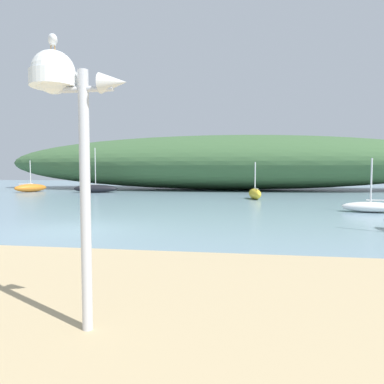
{
  "coord_description": "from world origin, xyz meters",
  "views": [
    {
      "loc": [
        5.7,
        -11.21,
        2.06
      ],
      "look_at": [
        2.88,
        7.67,
        0.89
      ],
      "focal_mm": 32.04,
      "sensor_mm": 36.0,
      "label": 1
    }
  ],
  "objects_px": {
    "mast_structure": "(64,100)",
    "sailboat_outer_mooring": "(370,207)",
    "sailboat_near_shore": "(96,189)",
    "sailboat_far_left": "(31,188)",
    "seagull_on_radar": "(53,39)",
    "sailboat_mid_channel": "(255,194)"
  },
  "relations": [
    {
      "from": "seagull_on_radar",
      "to": "sailboat_outer_mooring",
      "type": "height_order",
      "value": "seagull_on_radar"
    },
    {
      "from": "seagull_on_radar",
      "to": "mast_structure",
      "type": "bearing_deg",
      "value": -5.57
    },
    {
      "from": "sailboat_near_shore",
      "to": "sailboat_far_left",
      "type": "xyz_separation_m",
      "value": [
        -6.79,
        0.07,
        0.01
      ]
    },
    {
      "from": "sailboat_outer_mooring",
      "to": "sailboat_far_left",
      "type": "bearing_deg",
      "value": 154.55
    },
    {
      "from": "sailboat_mid_channel",
      "to": "sailboat_near_shore",
      "type": "distance_m",
      "value": 15.8
    },
    {
      "from": "seagull_on_radar",
      "to": "sailboat_far_left",
      "type": "bearing_deg",
      "value": 124.23
    },
    {
      "from": "seagull_on_radar",
      "to": "sailboat_outer_mooring",
      "type": "xyz_separation_m",
      "value": [
        8.47,
        14.42,
        -3.28
      ]
    },
    {
      "from": "mast_structure",
      "to": "sailboat_near_shore",
      "type": "xyz_separation_m",
      "value": [
        -11.91,
        27.23,
        -2.48
      ]
    },
    {
      "from": "seagull_on_radar",
      "to": "sailboat_mid_channel",
      "type": "xyz_separation_m",
      "value": [
        3.03,
        21.72,
        -3.16
      ]
    },
    {
      "from": "seagull_on_radar",
      "to": "sailboat_near_shore",
      "type": "relative_size",
      "value": 0.07
    },
    {
      "from": "sailboat_mid_channel",
      "to": "sailboat_outer_mooring",
      "type": "bearing_deg",
      "value": -53.29
    },
    {
      "from": "mast_structure",
      "to": "seagull_on_radar",
      "type": "height_order",
      "value": "seagull_on_radar"
    },
    {
      "from": "sailboat_near_shore",
      "to": "mast_structure",
      "type": "bearing_deg",
      "value": -66.38
    },
    {
      "from": "mast_structure",
      "to": "sailboat_outer_mooring",
      "type": "relative_size",
      "value": 1.15
    },
    {
      "from": "sailboat_far_left",
      "to": "sailboat_near_shore",
      "type": "bearing_deg",
      "value": -0.59
    },
    {
      "from": "mast_structure",
      "to": "sailboat_outer_mooring",
      "type": "distance_m",
      "value": 16.87
    },
    {
      "from": "sailboat_outer_mooring",
      "to": "sailboat_near_shore",
      "type": "bearing_deg",
      "value": 147.71
    },
    {
      "from": "sailboat_outer_mooring",
      "to": "sailboat_mid_channel",
      "type": "bearing_deg",
      "value": 126.71
    },
    {
      "from": "mast_structure",
      "to": "sailboat_far_left",
      "type": "distance_m",
      "value": 33.18
    },
    {
      "from": "mast_structure",
      "to": "sailboat_outer_mooring",
      "type": "bearing_deg",
      "value": 59.98
    },
    {
      "from": "sailboat_mid_channel",
      "to": "sailboat_far_left",
      "type": "distance_m",
      "value": 22.3
    },
    {
      "from": "sailboat_near_shore",
      "to": "sailboat_outer_mooring",
      "type": "bearing_deg",
      "value": -32.29
    }
  ]
}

